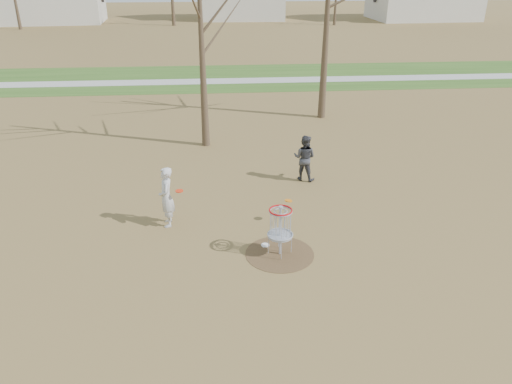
% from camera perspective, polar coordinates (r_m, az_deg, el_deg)
% --- Properties ---
extents(ground, '(160.00, 160.00, 0.00)m').
position_cam_1_polar(ground, '(13.12, 2.72, -7.08)').
color(ground, brown).
rests_on(ground, ground).
extents(green_band, '(160.00, 8.00, 0.01)m').
position_cam_1_polar(green_band, '(32.77, -1.90, 12.96)').
color(green_band, '#2D5119').
rests_on(green_band, ground).
extents(footpath, '(160.00, 1.50, 0.01)m').
position_cam_1_polar(footpath, '(31.79, -1.81, 12.60)').
color(footpath, '#9E9E99').
rests_on(footpath, green_band).
extents(dirt_circle, '(1.80, 1.80, 0.01)m').
position_cam_1_polar(dirt_circle, '(13.11, 2.72, -7.06)').
color(dirt_circle, '#47331E').
rests_on(dirt_circle, ground).
extents(player_standing, '(0.48, 0.68, 1.77)m').
position_cam_1_polar(player_standing, '(14.28, -10.19, -0.58)').
color(player_standing, silver).
rests_on(player_standing, ground).
extents(player_throwing, '(0.96, 0.89, 1.60)m').
position_cam_1_polar(player_throwing, '(17.13, 5.56, 3.91)').
color(player_throwing, '#37383D').
rests_on(player_throwing, ground).
extents(disc_grounded, '(0.22, 0.22, 0.02)m').
position_cam_1_polar(disc_grounded, '(13.44, 1.06, -6.08)').
color(disc_grounded, white).
rests_on(disc_grounded, dirt_circle).
extents(discs_in_play, '(3.29, 0.25, 0.45)m').
position_cam_1_polar(discs_in_play, '(14.07, -2.17, -0.47)').
color(discs_in_play, orange).
rests_on(discs_in_play, ground).
extents(disc_golf_basket, '(0.64, 0.64, 1.35)m').
position_cam_1_polar(disc_golf_basket, '(12.65, 2.81, -3.59)').
color(disc_golf_basket, '#9EA3AD').
rests_on(disc_golf_basket, ground).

